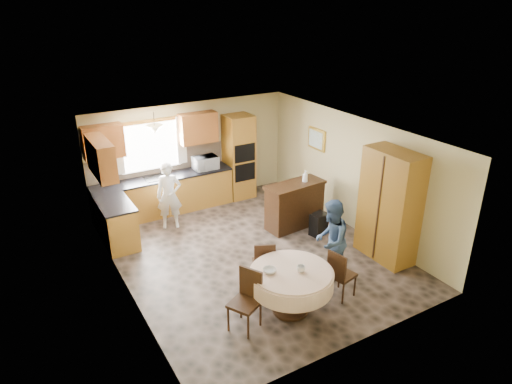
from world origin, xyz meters
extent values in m
cube|color=brown|center=(0.00, 0.00, 0.00)|extent=(5.00, 6.00, 0.01)
cube|color=white|center=(0.00, 0.00, 2.50)|extent=(5.00, 6.00, 0.01)
cube|color=tan|center=(0.00, 3.00, 1.25)|extent=(5.00, 0.02, 2.50)
cube|color=tan|center=(0.00, -3.00, 1.25)|extent=(5.00, 0.02, 2.50)
cube|color=tan|center=(-2.50, 0.00, 1.25)|extent=(0.02, 6.00, 2.50)
cube|color=tan|center=(2.50, 0.00, 1.25)|extent=(0.02, 6.00, 2.50)
cube|color=white|center=(-1.00, 2.98, 1.60)|extent=(1.40, 0.03, 1.10)
cube|color=white|center=(-1.75, 2.93, 1.65)|extent=(0.22, 0.02, 1.15)
cube|color=white|center=(-0.25, 2.93, 1.65)|extent=(0.22, 0.02, 1.15)
cube|color=#C98A35|center=(-0.85, 2.70, 0.44)|extent=(3.30, 0.60, 0.88)
cube|color=black|center=(-0.85, 2.70, 0.90)|extent=(3.30, 0.64, 0.04)
cube|color=#C98A35|center=(-2.20, 1.80, 0.44)|extent=(0.60, 1.20, 0.88)
cube|color=black|center=(-2.20, 1.80, 0.90)|extent=(0.64, 1.20, 0.04)
cube|color=tan|center=(-0.85, 2.99, 1.18)|extent=(3.30, 0.02, 0.55)
cube|color=#A65E29|center=(-2.05, 2.83, 1.91)|extent=(0.85, 0.33, 0.72)
cube|color=#A65E29|center=(0.15, 2.83, 1.91)|extent=(0.90, 0.33, 0.72)
cube|color=#A65E29|center=(-2.33, 1.80, 1.91)|extent=(0.33, 1.20, 0.72)
cube|color=#C98A35|center=(1.15, 2.69, 1.06)|extent=(0.66, 0.62, 2.12)
cube|color=black|center=(1.15, 2.38, 1.25)|extent=(0.56, 0.01, 0.45)
cube|color=black|center=(1.15, 2.38, 0.75)|extent=(0.56, 0.01, 0.45)
cone|color=beige|center=(-1.00, 2.50, 2.12)|extent=(0.36, 0.36, 0.18)
cube|color=#3C2110|center=(1.41, 0.58, 0.48)|extent=(1.40, 0.68, 0.97)
cube|color=black|center=(1.63, -0.01, 0.25)|extent=(0.41, 0.33, 0.50)
cube|color=#C98A35|center=(2.22, -1.38, 1.10)|extent=(0.58, 1.15, 2.20)
cylinder|color=#3C2110|center=(-0.36, -1.87, 0.35)|extent=(0.20, 0.20, 0.71)
cylinder|color=#3C2110|center=(-0.36, -1.87, 0.02)|extent=(0.60, 0.60, 0.04)
cylinder|color=#F1E3C5|center=(-0.36, -1.87, 0.75)|extent=(1.29, 1.29, 0.05)
cylinder|color=#F1E3C5|center=(-0.36, -1.87, 0.61)|extent=(1.35, 1.35, 0.28)
cube|color=#3C2110|center=(-1.22, -1.87, 0.45)|extent=(0.57, 0.57, 0.05)
cube|color=#3C2110|center=(-1.05, -1.78, 0.72)|extent=(0.23, 0.37, 0.50)
cylinder|color=#3C2110|center=(-1.40, -2.05, 0.22)|extent=(0.04, 0.04, 0.43)
cylinder|color=#3C2110|center=(-1.03, -2.05, 0.22)|extent=(0.04, 0.04, 0.43)
cylinder|color=#3C2110|center=(-1.40, -1.69, 0.22)|extent=(0.04, 0.04, 0.43)
cylinder|color=#3C2110|center=(-1.03, -1.69, 0.22)|extent=(0.04, 0.04, 0.43)
cube|color=#3C2110|center=(-0.34, -0.99, 0.42)|extent=(0.51, 0.51, 0.05)
cube|color=#3C2110|center=(-0.42, -1.15, 0.66)|extent=(0.35, 0.19, 0.46)
cylinder|color=#3C2110|center=(-0.51, -1.16, 0.20)|extent=(0.03, 0.03, 0.40)
cylinder|color=#3C2110|center=(-0.18, -1.16, 0.20)|extent=(0.03, 0.03, 0.40)
cylinder|color=#3C2110|center=(-0.51, -0.83, 0.20)|extent=(0.03, 0.03, 0.40)
cylinder|color=#3C2110|center=(-0.18, -0.83, 0.20)|extent=(0.03, 0.03, 0.40)
cube|color=#3C2110|center=(0.63, -1.97, 0.42)|extent=(0.47, 0.47, 0.05)
cube|color=#3C2110|center=(0.45, -2.00, 0.67)|extent=(0.12, 0.37, 0.46)
cylinder|color=#3C2110|center=(0.46, -2.13, 0.20)|extent=(0.03, 0.03, 0.40)
cylinder|color=#3C2110|center=(0.79, -2.13, 0.20)|extent=(0.03, 0.03, 0.40)
cylinder|color=#3C2110|center=(0.46, -1.80, 0.20)|extent=(0.03, 0.03, 0.40)
cylinder|color=#3C2110|center=(0.79, -1.80, 0.20)|extent=(0.03, 0.03, 0.40)
cube|color=gold|center=(2.47, 1.28, 1.69)|extent=(0.05, 0.60, 0.50)
cube|color=silver|center=(2.44, 1.28, 1.69)|extent=(0.01, 0.50, 0.40)
imported|color=silver|center=(0.21, 2.65, 1.08)|extent=(0.58, 0.40, 0.32)
imported|color=silver|center=(-0.99, 1.95, 0.75)|extent=(0.64, 0.52, 1.50)
imported|color=#364F76|center=(0.80, -1.41, 0.77)|extent=(0.94, 0.92, 1.53)
imported|color=#B2B2B2|center=(1.20, 0.58, 0.99)|extent=(0.25, 0.25, 0.05)
imported|color=silver|center=(1.66, 0.58, 1.13)|extent=(0.13, 0.13, 0.32)
imported|color=#B2B2B2|center=(-0.25, -1.97, 0.82)|extent=(0.15, 0.15, 0.11)
imported|color=#B2B2B2|center=(-0.69, -1.74, 0.81)|extent=(0.28, 0.28, 0.07)
camera|label=1|loc=(-3.93, -6.89, 4.78)|focal=32.00mm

